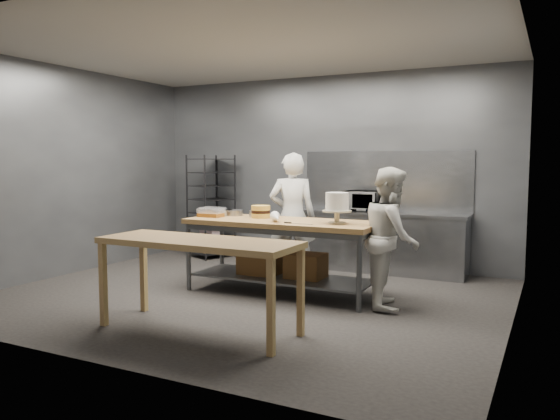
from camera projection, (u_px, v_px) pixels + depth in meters
name	position (u px, v px, depth m)	size (l,w,h in m)	color
ground	(247.00, 296.00, 6.70)	(6.00, 6.00, 0.00)	black
back_wall	(325.00, 170.00, 8.79)	(6.00, 0.04, 3.00)	#4C4F54
work_table	(281.00, 248.00, 6.81)	(2.40, 0.90, 0.92)	#94643B
near_counter	(198.00, 248.00, 5.26)	(2.00, 0.70, 0.90)	#8D5F3A
back_counter	(378.00, 241.00, 8.15)	(2.60, 0.60, 0.90)	slate
splashback_panel	(385.00, 181.00, 8.33)	(2.60, 0.02, 0.90)	slate
speed_rack	(211.00, 207.00, 9.36)	(0.80, 0.83, 1.75)	black
chef_behind	(292.00, 217.00, 7.56)	(0.64, 0.42, 1.76)	silver
chef_right	(391.00, 237.00, 6.14)	(0.77, 0.60, 1.59)	silver
microwave	(362.00, 201.00, 8.21)	(0.54, 0.37, 0.30)	black
frosted_cake_stand	(337.00, 204.00, 6.34)	(0.34, 0.34, 0.37)	#B9B094
layer_cake	(261.00, 212.00, 7.01)	(0.24, 0.24, 0.16)	gold
cake_pans	(238.00, 213.00, 7.30)	(0.78, 0.38, 0.07)	gray
piping_bag	(276.00, 218.00, 6.48)	(0.12, 0.12, 0.38)	white
offset_spatula	(295.00, 223.00, 6.37)	(0.37, 0.02, 0.02)	slate
pastry_clamshells	(212.00, 212.00, 7.23)	(0.40, 0.38, 0.11)	#A56721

